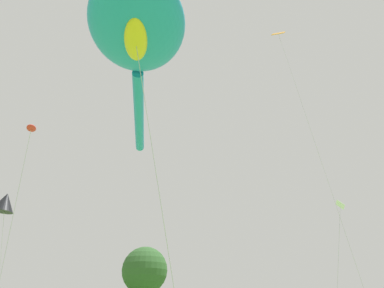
{
  "coord_description": "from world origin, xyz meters",
  "views": [
    {
      "loc": [
        -8.77,
        -1.63,
        1.81
      ],
      "look_at": [
        -2.08,
        6.9,
        6.94
      ],
      "focal_mm": 33.26,
      "sensor_mm": 36.0,
      "label": 1
    }
  ],
  "objects_px": {
    "small_kite_diamond_red": "(340,213)",
    "big_show_kite": "(137,36)",
    "small_kite_tiny_distant": "(5,202)",
    "small_kite_streamer_purple": "(30,136)",
    "tree_pine_center": "(145,270)",
    "small_kite_delta_white": "(282,46)"
  },
  "relations": [
    {
      "from": "small_kite_streamer_purple",
      "to": "big_show_kite",
      "type": "bearing_deg",
      "value": 63.47
    },
    {
      "from": "small_kite_diamond_red",
      "to": "big_show_kite",
      "type": "bearing_deg",
      "value": -109.61
    },
    {
      "from": "small_kite_tiny_distant",
      "to": "tree_pine_center",
      "type": "height_order",
      "value": "tree_pine_center"
    },
    {
      "from": "small_kite_streamer_purple",
      "to": "small_kite_diamond_red",
      "type": "distance_m",
      "value": 18.83
    },
    {
      "from": "small_kite_streamer_purple",
      "to": "tree_pine_center",
      "type": "relative_size",
      "value": 0.82
    },
    {
      "from": "small_kite_streamer_purple",
      "to": "small_kite_delta_white",
      "type": "bearing_deg",
      "value": 121.05
    },
    {
      "from": "small_kite_streamer_purple",
      "to": "small_kite_tiny_distant",
      "type": "xyz_separation_m",
      "value": [
        0.66,
        6.1,
        -1.55
      ]
    },
    {
      "from": "small_kite_streamer_purple",
      "to": "small_kite_tiny_distant",
      "type": "distance_m",
      "value": 6.33
    },
    {
      "from": "small_kite_delta_white",
      "to": "small_kite_diamond_red",
      "type": "bearing_deg",
      "value": 117.72
    },
    {
      "from": "small_kite_tiny_distant",
      "to": "small_kite_diamond_red",
      "type": "relative_size",
      "value": 0.94
    },
    {
      "from": "small_kite_delta_white",
      "to": "tree_pine_center",
      "type": "xyz_separation_m",
      "value": [
        11.3,
        38.6,
        -13.6
      ]
    },
    {
      "from": "small_kite_delta_white",
      "to": "small_kite_streamer_purple",
      "type": "bearing_deg",
      "value": -30.33
    },
    {
      "from": "big_show_kite",
      "to": "small_kite_tiny_distant",
      "type": "relative_size",
      "value": 1.67
    },
    {
      "from": "tree_pine_center",
      "to": "small_kite_streamer_purple",
      "type": "bearing_deg",
      "value": -127.74
    },
    {
      "from": "big_show_kite",
      "to": "small_kite_tiny_distant",
      "type": "height_order",
      "value": "big_show_kite"
    },
    {
      "from": "small_kite_diamond_red",
      "to": "small_kite_streamer_purple",
      "type": "bearing_deg",
      "value": -125.95
    },
    {
      "from": "big_show_kite",
      "to": "small_kite_tiny_distant",
      "type": "xyz_separation_m",
      "value": [
        -1.64,
        11.22,
        -4.99
      ]
    },
    {
      "from": "small_kite_tiny_distant",
      "to": "small_kite_delta_white",
      "type": "relative_size",
      "value": 0.34
    },
    {
      "from": "small_kite_streamer_purple",
      "to": "tree_pine_center",
      "type": "xyz_separation_m",
      "value": [
        28.0,
        36.18,
        -1.14
      ]
    },
    {
      "from": "big_show_kite",
      "to": "small_kite_tiny_distant",
      "type": "distance_m",
      "value": 12.38
    },
    {
      "from": "big_show_kite",
      "to": "tree_pine_center",
      "type": "relative_size",
      "value": 1.16
    },
    {
      "from": "small_kite_tiny_distant",
      "to": "big_show_kite",
      "type": "bearing_deg",
      "value": 40.59
    }
  ]
}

